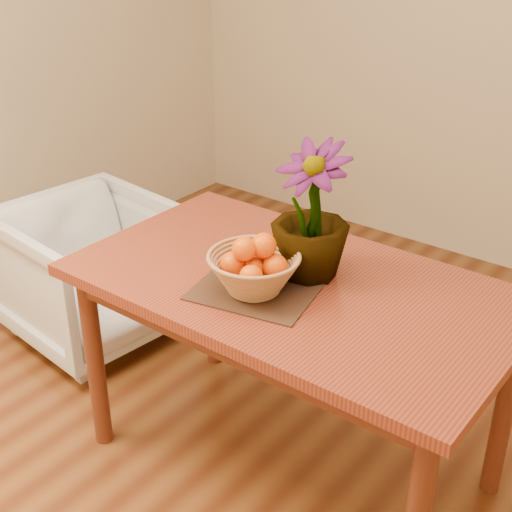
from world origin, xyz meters
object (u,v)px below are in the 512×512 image
Objects in this scene: wicker_basket at (254,274)px; potted_plant at (311,212)px; table at (293,305)px; armchair at (92,266)px.

potted_plant is (0.07, 0.19, 0.16)m from wicker_basket.
wicker_basket is (-0.05, -0.13, 0.15)m from table.
armchair is (-1.19, 0.16, -0.31)m from table.
table is 0.21m from wicker_basket.
potted_plant is at bearing 76.03° from table.
potted_plant is at bearing 70.64° from wicker_basket.
potted_plant is (0.02, 0.06, 0.31)m from table.
table is at bearing -98.65° from potted_plant.
wicker_basket reaches higher than table.
potted_plant reaches higher than table.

